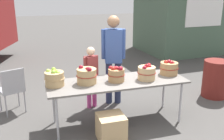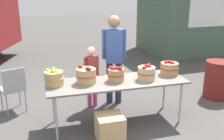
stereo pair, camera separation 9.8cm
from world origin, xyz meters
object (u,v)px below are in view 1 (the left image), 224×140
(apple_basket_red_1, at_px, (116,74))
(trash_barrel, at_px, (216,79))
(apple_basket_green_0, at_px, (54,78))
(child_customer, at_px, (91,73))
(folding_chair, at_px, (12,87))
(produce_crate, at_px, (111,128))
(apple_basket_red_3, at_px, (169,68))
(vendor_adult, at_px, (113,53))
(apple_basket_red_0, at_px, (87,76))
(apple_basket_red_2, at_px, (147,73))
(market_table, at_px, (117,83))

(apple_basket_red_1, bearing_deg, trash_barrel, 11.28)
(apple_basket_green_0, height_order, child_customer, child_customer)
(child_customer, bearing_deg, apple_basket_green_0, 21.83)
(folding_chair, bearing_deg, trash_barrel, 152.69)
(produce_crate, bearing_deg, child_customer, 90.85)
(apple_basket_red_3, bearing_deg, vendor_adult, 137.99)
(apple_basket_red_0, distance_m, trash_barrel, 2.92)
(folding_chair, height_order, trash_barrel, folding_chair)
(child_customer, relative_size, produce_crate, 2.99)
(apple_basket_green_0, xyz_separation_m, produce_crate, (0.74, -0.57, -0.67))
(apple_basket_green_0, distance_m, apple_basket_red_2, 1.50)
(market_table, height_order, produce_crate, market_table)
(folding_chair, relative_size, trash_barrel, 1.10)
(apple_basket_green_0, height_order, folding_chair, apple_basket_green_0)
(trash_barrel, bearing_deg, apple_basket_red_1, -168.72)
(apple_basket_red_3, xyz_separation_m, produce_crate, (-1.24, -0.56, -0.67))
(folding_chair, xyz_separation_m, trash_barrel, (4.04, -0.42, -0.12))
(apple_basket_red_0, relative_size, apple_basket_red_2, 1.07)
(apple_basket_red_0, xyz_separation_m, apple_basket_red_1, (0.48, -0.04, -0.01))
(apple_basket_green_0, relative_size, child_customer, 0.26)
(trash_barrel, bearing_deg, produce_crate, -159.69)
(apple_basket_red_0, distance_m, apple_basket_red_1, 0.48)
(apple_basket_green_0, bearing_deg, apple_basket_red_3, -0.32)
(apple_basket_red_0, distance_m, apple_basket_red_3, 1.48)
(apple_basket_red_0, bearing_deg, child_customer, 71.83)
(apple_basket_green_0, relative_size, apple_basket_red_3, 0.95)
(apple_basket_red_3, bearing_deg, apple_basket_red_2, -164.32)
(apple_basket_red_2, relative_size, apple_basket_red_3, 0.94)
(market_table, xyz_separation_m, apple_basket_red_3, (0.98, 0.07, 0.16))
(market_table, height_order, apple_basket_red_3, apple_basket_red_3)
(apple_basket_red_3, xyz_separation_m, vendor_adult, (-0.80, 0.72, 0.16))
(folding_chair, bearing_deg, market_table, 130.98)
(apple_basket_red_0, height_order, apple_basket_red_1, apple_basket_red_0)
(apple_basket_red_0, bearing_deg, vendor_adult, 47.79)
(apple_basket_red_3, height_order, child_customer, child_customer)
(apple_basket_red_2, relative_size, produce_crate, 0.78)
(apple_basket_red_0, xyz_separation_m, trash_barrel, (2.84, 0.43, -0.49))
(apple_basket_green_0, relative_size, vendor_adult, 0.18)
(apple_basket_red_0, height_order, folding_chair, apple_basket_red_0)
(apple_basket_red_0, xyz_separation_m, apple_basket_red_3, (1.48, 0.03, -0.01))
(apple_basket_green_0, xyz_separation_m, apple_basket_red_2, (1.49, -0.15, -0.00))
(vendor_adult, bearing_deg, trash_barrel, -175.19)
(apple_basket_red_2, bearing_deg, produce_crate, -150.62)
(apple_basket_green_0, relative_size, apple_basket_red_2, 1.02)
(apple_basket_red_2, relative_size, vendor_adult, 0.18)
(apple_basket_red_3, distance_m, vendor_adult, 1.09)
(trash_barrel, bearing_deg, market_table, -168.59)
(produce_crate, bearing_deg, market_table, 62.06)
(market_table, xyz_separation_m, produce_crate, (-0.26, -0.49, -0.51))
(folding_chair, bearing_deg, apple_basket_red_3, 141.59)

